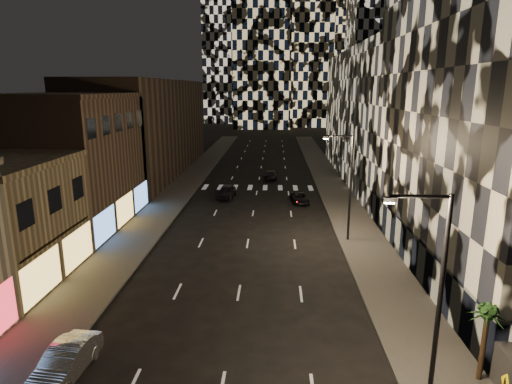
# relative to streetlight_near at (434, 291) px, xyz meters

# --- Properties ---
(sidewalk_left) EXTENTS (4.00, 120.00, 0.15)m
(sidewalk_left) POSITION_rel_streetlight_near_xyz_m (-18.35, 40.00, -5.28)
(sidewalk_left) COLOR #47443F
(sidewalk_left) RESTS_ON ground
(sidewalk_right) EXTENTS (4.00, 120.00, 0.15)m
(sidewalk_right) POSITION_rel_streetlight_near_xyz_m (1.65, 40.00, -5.28)
(sidewalk_right) COLOR #47443F
(sidewalk_right) RESTS_ON ground
(curb_left) EXTENTS (0.20, 120.00, 0.15)m
(curb_left) POSITION_rel_streetlight_near_xyz_m (-16.25, 40.00, -5.28)
(curb_left) COLOR #4C4C47
(curb_left) RESTS_ON ground
(curb_right) EXTENTS (0.20, 120.00, 0.15)m
(curb_right) POSITION_rel_streetlight_near_xyz_m (-0.45, 40.00, -5.28)
(curb_right) COLOR #4C4C47
(curb_right) RESTS_ON ground
(retail_brown) EXTENTS (10.00, 15.00, 12.00)m
(retail_brown) POSITION_rel_streetlight_near_xyz_m (-25.35, 23.50, 0.65)
(retail_brown) COLOR #4D392B
(retail_brown) RESTS_ON ground
(retail_filler_left) EXTENTS (10.00, 40.00, 14.00)m
(retail_filler_left) POSITION_rel_streetlight_near_xyz_m (-25.35, 50.00, 1.65)
(retail_filler_left) COLOR #4D392B
(retail_filler_left) RESTS_ON ground
(midrise_base) EXTENTS (0.60, 25.00, 3.00)m
(midrise_base) POSITION_rel_streetlight_near_xyz_m (3.95, 14.50, -3.85)
(midrise_base) COLOR #383838
(midrise_base) RESTS_ON ground
(midrise_filler_right) EXTENTS (16.00, 40.00, 18.00)m
(midrise_filler_right) POSITION_rel_streetlight_near_xyz_m (11.65, 47.00, 3.65)
(midrise_filler_right) COLOR #232326
(midrise_filler_right) RESTS_ON ground
(streetlight_near) EXTENTS (2.55, 0.25, 9.00)m
(streetlight_near) POSITION_rel_streetlight_near_xyz_m (0.00, 0.00, 0.00)
(streetlight_near) COLOR black
(streetlight_near) RESTS_ON sidewalk_right
(streetlight_far) EXTENTS (2.55, 0.25, 9.00)m
(streetlight_far) POSITION_rel_streetlight_near_xyz_m (0.00, 20.00, 0.00)
(streetlight_far) COLOR black
(streetlight_far) RESTS_ON sidewalk_right
(car_silver_parked) EXTENTS (1.83, 4.53, 1.46)m
(car_silver_parked) POSITION_rel_streetlight_near_xyz_m (-15.55, 1.44, -4.62)
(car_silver_parked) COLOR #9C9CA1
(car_silver_parked) RESTS_ON ground
(car_dark_midlane) EXTENTS (2.15, 4.64, 1.54)m
(car_dark_midlane) POSITION_rel_streetlight_near_xyz_m (-11.85, 34.31, -4.58)
(car_dark_midlane) COLOR black
(car_dark_midlane) RESTS_ON ground
(car_dark_oncoming) EXTENTS (2.05, 4.48, 1.27)m
(car_dark_oncoming) POSITION_rel_streetlight_near_xyz_m (-6.63, 45.46, -4.72)
(car_dark_oncoming) COLOR black
(car_dark_oncoming) RESTS_ON ground
(car_dark_rightlane) EXTENTS (2.27, 4.16, 1.11)m
(car_dark_rightlane) POSITION_rel_streetlight_near_xyz_m (-3.20, 32.48, -4.80)
(car_dark_rightlane) COLOR black
(car_dark_rightlane) RESTS_ON ground
(palm_tree) EXTENTS (1.85, 1.83, 3.63)m
(palm_tree) POSITION_rel_streetlight_near_xyz_m (3.15, 1.92, -2.20)
(palm_tree) COLOR #47331E
(palm_tree) RESTS_ON sidewalk_right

